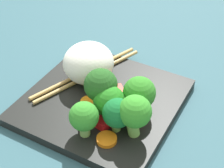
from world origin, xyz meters
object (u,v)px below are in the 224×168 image
object	(u,v)px
rice_mound	(89,63)
carrot_slice_1	(107,139)
chopstick_pair	(87,74)
square_plate	(102,101)
broccoli_floret_3	(101,86)

from	to	relation	value
rice_mound	carrot_slice_1	xyz separation A→B (cm)	(11.35, 9.91, -3.24)
rice_mound	chopstick_pair	world-z (taller)	rice_mound
square_plate	broccoli_floret_3	distance (cm)	6.19
carrot_slice_1	broccoli_floret_3	bearing A→B (deg)	-143.60
square_plate	rice_mound	xyz separation A→B (cm)	(-3.37, -4.59, 4.35)
square_plate	carrot_slice_1	distance (cm)	9.65
square_plate	carrot_slice_1	bearing A→B (deg)	33.70
square_plate	broccoli_floret_3	world-z (taller)	broccoli_floret_3
broccoli_floret_3	carrot_slice_1	world-z (taller)	broccoli_floret_3
rice_mound	chopstick_pair	distance (cm)	3.43
rice_mound	carrot_slice_1	distance (cm)	15.41
rice_mound	broccoli_floret_3	distance (cm)	8.21
broccoli_floret_3	carrot_slice_1	xyz separation A→B (cm)	(5.63, 4.15, -4.49)
rice_mound	broccoli_floret_3	xyz separation A→B (cm)	(5.72, 5.76, 1.25)
carrot_slice_1	rice_mound	bearing A→B (deg)	-138.87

